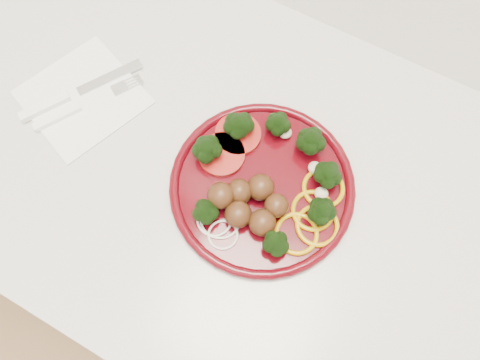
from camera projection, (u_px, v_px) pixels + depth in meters
The scene contains 5 objects.
counter at pixel (174, 207), 1.13m from camera, with size 2.40×0.60×0.90m.
plate at pixel (263, 184), 0.65m from camera, with size 0.26×0.26×0.05m.
napkin at pixel (83, 97), 0.72m from camera, with size 0.16×0.16×0.00m, color white.
knife at pixel (66, 97), 0.71m from camera, with size 0.11×0.18×0.01m.
fork at pixel (70, 111), 0.70m from camera, with size 0.10×0.16×0.01m.
Camera 1 is at (0.30, 1.49, 1.53)m, focal length 35.00 mm.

